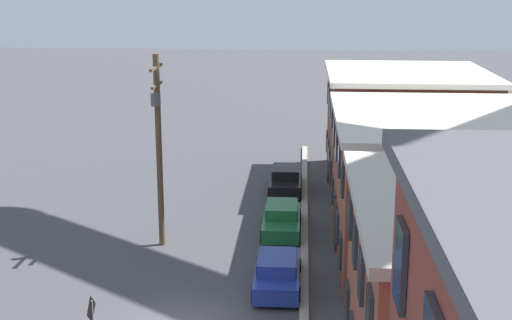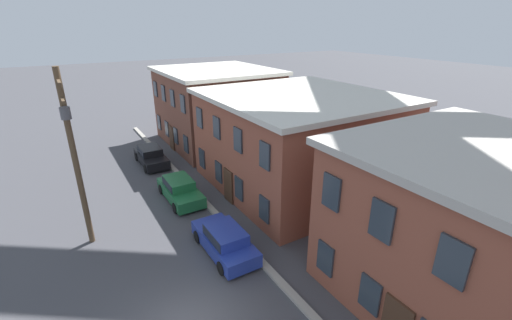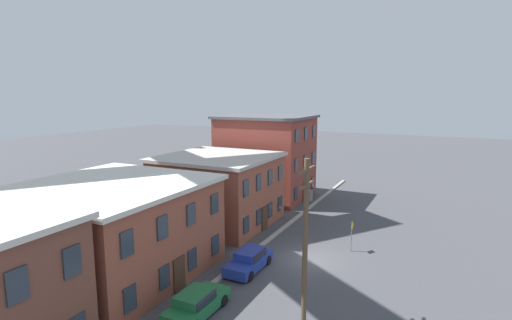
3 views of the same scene
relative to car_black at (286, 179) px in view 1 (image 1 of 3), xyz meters
name	(u,v)px [view 1 (image 1 of 3)]	position (x,y,z in m)	size (l,w,h in m)	color
apartment_corner	(405,127)	(-2.47, 7.16, 2.70)	(10.52, 9.57, 6.87)	brown
apartment_midblock	(458,184)	(8.87, 8.04, 2.48)	(11.87, 11.33, 6.42)	brown
car_black	(286,179)	(0.00, 0.00, 0.00)	(4.40, 1.92, 1.43)	black
car_green	(282,218)	(6.98, 0.00, 0.00)	(4.40, 1.92, 1.43)	#1E6638
car_blue	(277,271)	(13.52, 0.03, 0.00)	(4.40, 1.92, 1.43)	#233899
utility_pole	(159,141)	(9.08, -5.60, 4.32)	(2.40, 0.44, 9.01)	brown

